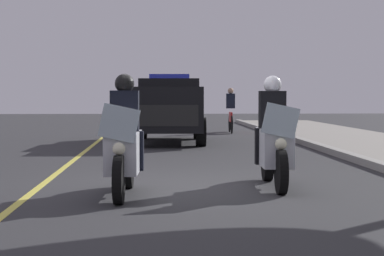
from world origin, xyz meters
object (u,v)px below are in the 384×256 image
object	(u,v)px
police_suv	(169,107)
cyclist_background	(231,110)
police_motorcycle_lead_right	(274,142)
police_motorcycle_lead_left	(124,146)

from	to	relation	value
police_suv	cyclist_background	size ratio (longest dim) A/B	2.82
police_motorcycle_lead_right	cyclist_background	size ratio (longest dim) A/B	1.22
police_motorcycle_lead_left	police_motorcycle_lead_right	bearing A→B (deg)	107.97
police_motorcycle_lead_left	police_motorcycle_lead_right	world-z (taller)	same
police_motorcycle_lead_left	police_suv	world-z (taller)	police_suv
police_motorcycle_lead_right	police_suv	bearing A→B (deg)	-171.68
police_suv	police_motorcycle_lead_right	bearing A→B (deg)	8.32
police_motorcycle_lead_left	police_motorcycle_lead_right	size ratio (longest dim) A/B	1.00
police_motorcycle_lead_right	police_suv	distance (m)	9.82
cyclist_background	police_motorcycle_lead_right	bearing A→B (deg)	-3.84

